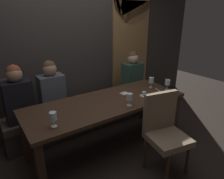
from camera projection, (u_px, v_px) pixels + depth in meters
ground at (107, 147)px, 2.96m from camera, size 9.00×9.00×0.00m
back_wall_tiled at (67, 36)px, 3.38m from camera, size 6.00×0.12×3.00m
arched_door at (131, 39)px, 4.09m from camera, size 0.90×0.05×2.55m
dining_table at (107, 107)px, 2.73m from camera, size 2.20×0.84×0.74m
banquette_bench at (85, 115)px, 3.42m from camera, size 2.50×0.44×0.45m
chair_near_side at (164, 128)px, 2.39m from camera, size 0.52×0.52×0.98m
diner_redhead at (18, 95)px, 2.67m from camera, size 0.36×0.24×0.79m
diner_bearded at (52, 88)px, 2.94m from camera, size 0.36×0.24×0.78m
diner_far_end at (132, 73)px, 3.76m from camera, size 0.36×0.24×0.76m
wine_glass_far_right at (53, 116)px, 2.04m from camera, size 0.08×0.08×0.16m
wine_glass_center_back at (129, 97)px, 2.53m from camera, size 0.08×0.08×0.16m
wine_glass_far_left at (168, 83)px, 3.07m from camera, size 0.08×0.08×0.16m
wine_glass_center_front at (151, 81)px, 3.18m from camera, size 0.08×0.08×0.16m
espresso_cup at (144, 94)px, 2.86m from camera, size 0.12×0.12×0.06m
fork_on_table at (158, 90)px, 3.11m from camera, size 0.07×0.17×0.01m
folded_napkin at (125, 93)px, 2.95m from camera, size 0.12×0.11×0.01m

